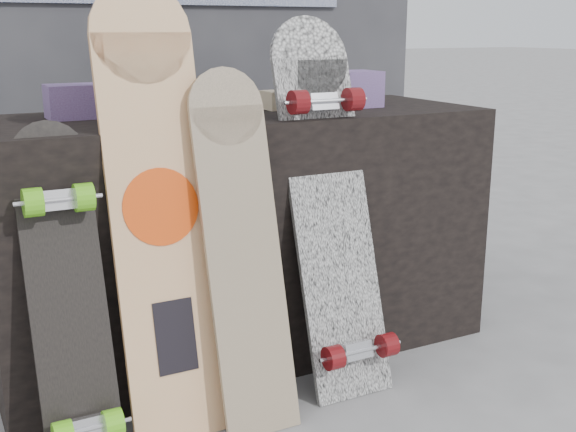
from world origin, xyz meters
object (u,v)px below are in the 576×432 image
longboard_celtic (242,239)px  skateboard_dark (68,292)px  longboard_geisha (159,200)px  longboard_cascadia (331,199)px  vendor_table (241,233)px

longboard_celtic → skateboard_dark: 0.47m
longboard_geisha → longboard_celtic: (0.20, -0.08, -0.11)m
longboard_geisha → skateboard_dark: size_ratio=1.40×
longboard_geisha → longboard_cascadia: longboard_geisha is taller
vendor_table → skateboard_dark: bearing=-149.3°
vendor_table → longboard_celtic: (-0.18, -0.41, 0.11)m
longboard_geisha → vendor_table: bearing=41.4°
longboard_geisha → skateboard_dark: (-0.26, -0.04, -0.20)m
vendor_table → longboard_cascadia: longboard_cascadia is taller
longboard_celtic → longboard_cascadia: (0.33, 0.09, 0.06)m
longboard_celtic → longboard_cascadia: 0.34m
longboard_geisha → longboard_celtic: bearing=-21.4°
longboard_geisha → longboard_cascadia: (0.53, 0.01, -0.06)m
vendor_table → longboard_geisha: bearing=-138.6°
vendor_table → longboard_celtic: 0.46m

